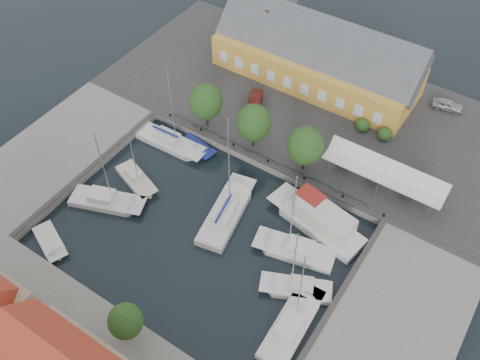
# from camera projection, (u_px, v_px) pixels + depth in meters

# --- Properties ---
(ground) EXTENTS (140.00, 140.00, 0.00)m
(ground) POSITION_uv_depth(u_px,v_px,m) (211.00, 222.00, 59.84)
(ground) COLOR black
(ground) RESTS_ON ground
(north_quay) EXTENTS (56.00, 26.00, 1.00)m
(north_quay) POSITION_uv_depth(u_px,v_px,m) (309.00, 106.00, 72.14)
(north_quay) COLOR #2D2D30
(north_quay) RESTS_ON ground
(west_quay) EXTENTS (12.00, 24.00, 1.00)m
(west_quay) POSITION_uv_depth(u_px,v_px,m) (57.00, 152.00, 66.38)
(west_quay) COLOR slate
(west_quay) RESTS_ON ground
(east_quay) EXTENTS (12.00, 24.00, 1.00)m
(east_quay) POSITION_uv_depth(u_px,v_px,m) (388.00, 337.00, 50.34)
(east_quay) COLOR slate
(east_quay) RESTS_ON ground
(quay_edge_fittings) EXTENTS (56.00, 24.72, 0.40)m
(quay_edge_fittings) POSITION_uv_depth(u_px,v_px,m) (234.00, 189.00, 61.65)
(quay_edge_fittings) COLOR #383533
(quay_edge_fittings) RESTS_ON north_quay
(warehouse) EXTENTS (28.56, 14.00, 9.55)m
(warehouse) POSITION_uv_depth(u_px,v_px,m) (314.00, 56.00, 73.09)
(warehouse) COLOR gold
(warehouse) RESTS_ON north_quay
(tent_canopy) EXTENTS (14.00, 4.00, 2.83)m
(tent_canopy) POSITION_uv_depth(u_px,v_px,m) (386.00, 171.00, 59.97)
(tent_canopy) COLOR silver
(tent_canopy) RESTS_ON north_quay
(quay_trees) EXTENTS (18.20, 4.20, 6.30)m
(quay_trees) POSITION_uv_depth(u_px,v_px,m) (254.00, 123.00, 63.52)
(quay_trees) COLOR black
(quay_trees) RESTS_ON north_quay
(car_silver) EXTENTS (4.31, 2.40, 1.39)m
(car_silver) POSITION_uv_depth(u_px,v_px,m) (448.00, 105.00, 70.51)
(car_silver) COLOR #A9ABB1
(car_silver) RESTS_ON north_quay
(car_red) EXTENTS (3.28, 4.79, 1.50)m
(car_red) POSITION_uv_depth(u_px,v_px,m) (255.00, 101.00, 70.89)
(car_red) COLOR #5C1A15
(car_red) RESTS_ON north_quay
(center_sailboat) EXTENTS (5.10, 11.01, 14.40)m
(center_sailboat) POSITION_uv_depth(u_px,v_px,m) (226.00, 214.00, 60.16)
(center_sailboat) COLOR silver
(center_sailboat) RESTS_ON ground
(trawler) EXTENTS (12.22, 5.73, 5.00)m
(trawler) POSITION_uv_depth(u_px,v_px,m) (319.00, 221.00, 58.69)
(trawler) COLOR silver
(trawler) RESTS_ON ground
(east_boat_a) EXTENTS (9.20, 4.78, 12.45)m
(east_boat_a) POSITION_uv_depth(u_px,v_px,m) (296.00, 251.00, 56.99)
(east_boat_a) COLOR silver
(east_boat_a) RESTS_ON ground
(east_boat_b) EXTENTS (7.63, 5.15, 10.21)m
(east_boat_b) POSITION_uv_depth(u_px,v_px,m) (298.00, 289.00, 53.96)
(east_boat_b) COLOR silver
(east_boat_b) RESTS_ON ground
(east_boat_c) EXTENTS (3.36, 9.56, 11.88)m
(east_boat_c) POSITION_uv_depth(u_px,v_px,m) (291.00, 327.00, 51.24)
(east_boat_c) COLOR silver
(east_boat_c) RESTS_ON ground
(west_boat_a) EXTENTS (9.86, 3.09, 12.73)m
(west_boat_a) POSITION_uv_depth(u_px,v_px,m) (170.00, 143.00, 67.82)
(west_boat_a) COLOR silver
(west_boat_a) RESTS_ON ground
(west_boat_b) EXTENTS (6.86, 4.27, 9.24)m
(west_boat_b) POSITION_uv_depth(u_px,v_px,m) (136.00, 180.00, 63.68)
(west_boat_b) COLOR beige
(west_boat_b) RESTS_ON ground
(west_boat_c) EXTENTS (9.17, 5.68, 11.88)m
(west_boat_c) POSITION_uv_depth(u_px,v_px,m) (106.00, 201.00, 61.50)
(west_boat_c) COLOR silver
(west_boat_c) RESTS_ON ground
(launch_sw) EXTENTS (5.92, 4.06, 0.98)m
(launch_sw) POSITION_uv_depth(u_px,v_px,m) (50.00, 242.00, 57.94)
(launch_sw) COLOR silver
(launch_sw) RESTS_ON ground
(launch_nw) EXTENTS (5.34, 2.86, 0.88)m
(launch_nw) POSITION_uv_depth(u_px,v_px,m) (197.00, 148.00, 67.51)
(launch_nw) COLOR navy
(launch_nw) RESTS_ON ground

